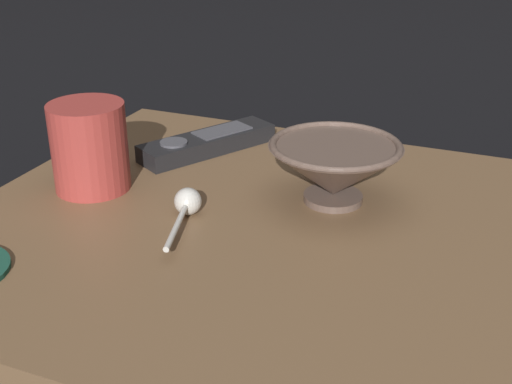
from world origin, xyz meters
TOP-DOWN VIEW (x-y plane):
  - ground_plane at (0.00, 0.00)m, footprint 6.00×6.00m
  - table at (0.00, 0.00)m, footprint 0.57×0.60m
  - cereal_bowl at (-0.08, 0.07)m, footprint 0.15×0.15m
  - coffee_mug at (-0.01, -0.20)m, footprint 0.09×0.09m
  - teaspoon at (0.02, -0.06)m, footprint 0.12×0.05m
  - tv_remote_near at (-0.16, -0.13)m, footprint 0.19×0.14m

SIDE VIEW (x-z plane):
  - ground_plane at x=0.00m, z-range 0.00..0.00m
  - table at x=0.00m, z-range 0.00..0.03m
  - tv_remote_near at x=-0.16m, z-range 0.03..0.06m
  - teaspoon at x=0.02m, z-range 0.03..0.06m
  - cereal_bowl at x=-0.08m, z-range 0.04..0.11m
  - coffee_mug at x=-0.01m, z-range 0.03..0.14m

